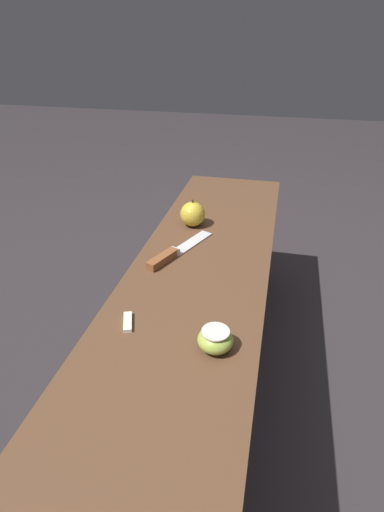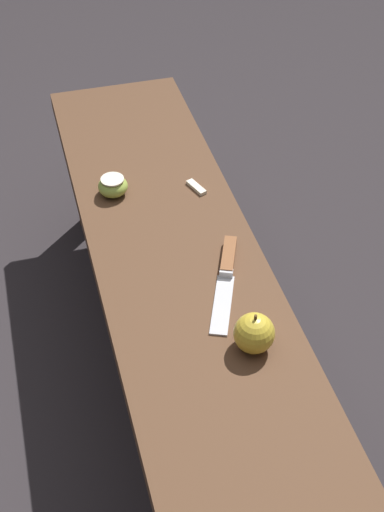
{
  "view_description": "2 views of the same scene",
  "coord_description": "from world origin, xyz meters",
  "px_view_note": "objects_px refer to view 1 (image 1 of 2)",
  "views": [
    {
      "loc": [
        0.76,
        0.16,
        0.9
      ],
      "look_at": [
        -0.04,
        -0.02,
        0.43
      ],
      "focal_mm": 28.0,
      "sensor_mm": 36.0,
      "label": 1
    },
    {
      "loc": [
        -0.99,
        0.24,
        1.35
      ],
      "look_at": [
        -0.04,
        -0.02,
        0.43
      ],
      "focal_mm": 50.0,
      "sensor_mm": 36.0,
      "label": 2
    }
  ],
  "objects_px": {
    "apple_whole": "(193,214)",
    "apple_cut": "(215,339)",
    "wooden_bench": "(196,301)",
    "knife": "(172,254)"
  },
  "relations": [
    {
      "from": "apple_whole",
      "to": "apple_cut",
      "type": "distance_m",
      "value": 0.51
    },
    {
      "from": "wooden_bench",
      "to": "apple_whole",
      "type": "distance_m",
      "value": 0.29
    },
    {
      "from": "wooden_bench",
      "to": "apple_whole",
      "type": "xyz_separation_m",
      "value": [
        -0.26,
        -0.07,
        0.11
      ]
    },
    {
      "from": "wooden_bench",
      "to": "knife",
      "type": "bearing_deg",
      "value": -132.18
    },
    {
      "from": "knife",
      "to": "apple_cut",
      "type": "bearing_deg",
      "value": -128.66
    },
    {
      "from": "apple_whole",
      "to": "apple_cut",
      "type": "relative_size",
      "value": 1.25
    },
    {
      "from": "knife",
      "to": "apple_whole",
      "type": "relative_size",
      "value": 2.94
    },
    {
      "from": "knife",
      "to": "wooden_bench",
      "type": "bearing_deg",
      "value": -109.4
    },
    {
      "from": "wooden_bench",
      "to": "knife",
      "type": "relative_size",
      "value": 5.81
    },
    {
      "from": "apple_cut",
      "to": "knife",
      "type": "bearing_deg",
      "value": -151.43
    }
  ]
}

